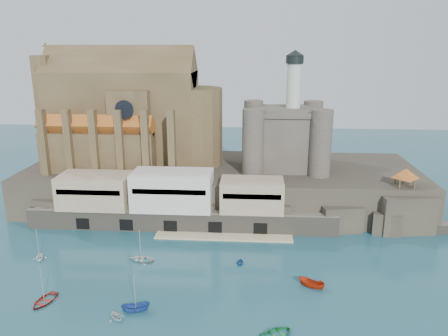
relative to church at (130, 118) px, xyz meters
The scene contains 15 objects.
ground 53.14m from the church, 60.03° to the right, with size 300.00×300.00×0.00m, color #194653.
promontory 29.58m from the church, ahead, with size 100.00×36.00×10.00m.
quay 28.37m from the church, 53.41° to the right, with size 70.00×12.00×13.05m.
church is the anchor object (origin of this frame).
castle_keep 40.39m from the church, ahead, with size 21.20×21.20×29.30m.
rock_outcrop 70.41m from the church, 13.61° to the right, with size 14.50×10.50×8.70m.
pavilion 68.65m from the church, 13.48° to the right, with size 6.40×6.40×5.40m.
boat_0 55.41m from the church, 91.57° to the right, with size 3.83×1.11×5.36m, color maroon.
boat_1 59.80m from the church, 77.83° to the right, with size 2.73×1.66×3.16m, color silver.
boat_2 58.50m from the church, 74.77° to the right, with size 1.69×1.73×4.48m, color navy.
boat_3 70.93m from the church, 57.66° to the right, with size 4.09×1.19×5.73m, color #167F3E.
boat_4 43.62m from the church, 104.13° to the right, with size 2.91×1.78×3.37m, color white.
boat_5 64.64m from the church, 45.33° to the right, with size 1.76×1.81×4.68m, color #AD2608.
boat_6 43.28m from the church, 73.15° to the right, with size 3.58×1.04×5.01m, color beige.
boat_7 51.59m from the church, 49.77° to the right, with size 2.24×1.37×2.60m, color navy.
Camera 1 is at (8.07, -69.36, 40.54)m, focal length 35.00 mm.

